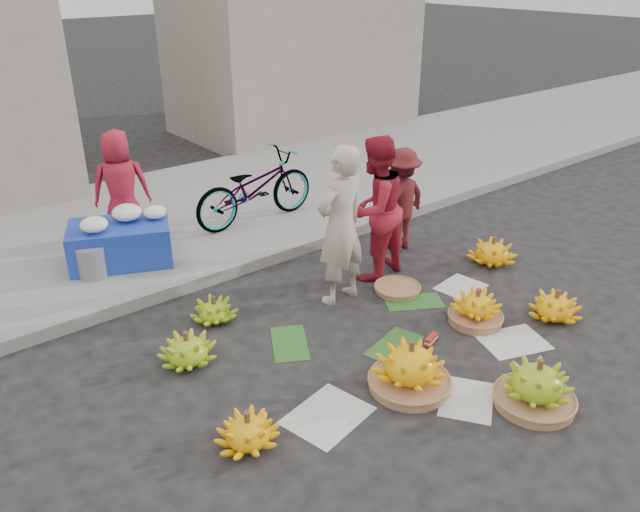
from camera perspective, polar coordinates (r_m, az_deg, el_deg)
ground at (r=6.57m, az=6.22°, el=-7.11°), size 80.00×80.00×0.00m
curb at (r=8.02m, az=-4.76°, el=-0.03°), size 40.00×0.25×0.15m
sidewalk at (r=9.71m, az=-11.77°, el=4.08°), size 40.00×4.00×0.12m
building_right at (r=14.37m, az=-2.49°, el=21.44°), size 5.00×3.00×5.00m
newspaper_scatter at (r=6.13m, az=11.52°, el=-10.15°), size 3.20×1.80×0.00m
banana_leaves at (r=6.63m, az=4.39°, el=-6.67°), size 2.00×1.00×0.00m
banana_bunch_0 at (r=5.17m, az=-6.60°, el=-15.62°), size 0.58×0.58×0.32m
banana_bunch_1 at (r=5.73m, az=8.26°, el=-10.06°), size 0.75×0.75×0.49m
banana_bunch_2 at (r=5.79m, az=19.19°, el=-11.14°), size 0.74×0.74×0.47m
banana_bunch_3 at (r=7.19m, az=20.72°, el=-4.31°), size 0.65×0.65×0.34m
banana_bunch_4 at (r=6.85m, az=14.11°, el=-4.68°), size 0.57×0.57×0.40m
banana_bunch_5 at (r=8.22m, az=15.50°, el=0.38°), size 0.74×0.74×0.36m
banana_bunch_6 at (r=6.16m, az=-12.05°, el=-8.37°), size 0.64×0.64×0.35m
banana_bunch_7 at (r=6.79m, az=-9.65°, el=-4.95°), size 0.55×0.55×0.30m
basket_spare at (r=7.37m, az=7.08°, el=-2.98°), size 0.68×0.68×0.06m
incense_stack at (r=6.46m, az=10.13°, el=-7.55°), size 0.21×0.12×0.08m
vendor_cream at (r=6.77m, az=1.89°, el=2.75°), size 0.70×0.50×1.81m
vendor_red at (r=7.37m, az=5.01°, el=4.32°), size 0.94×0.79×1.74m
man_striped at (r=8.20m, az=7.36°, el=5.10°), size 0.94×0.61×1.38m
flower_table at (r=8.02m, az=-17.74°, el=1.37°), size 1.39×1.16×0.69m
grey_bucket at (r=7.80m, az=-20.12°, el=-0.46°), size 0.34×0.34×0.38m
flower_vendor at (r=8.49m, az=-17.73°, el=6.04°), size 0.85×0.72×1.49m
bicycle at (r=8.85m, az=-5.99°, el=6.22°), size 0.68×1.91×1.00m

